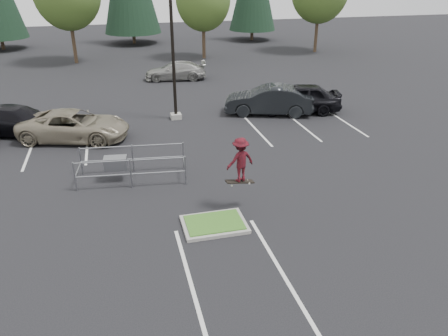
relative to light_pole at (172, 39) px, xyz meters
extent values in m
plane|color=black|center=(-0.50, -12.00, -4.56)|extent=(120.00, 120.00, 0.00)
cube|color=gray|center=(-0.50, -12.00, -4.50)|extent=(2.20, 1.60, 0.12)
cube|color=#295C1D|center=(-0.50, -12.00, -4.42)|extent=(1.95, 1.35, 0.05)
cube|color=silver|center=(-5.00, -3.00, -4.56)|extent=(0.12, 5.20, 0.01)
cube|color=silver|center=(-7.70, -3.00, -4.56)|extent=(0.12, 5.20, 0.01)
cube|color=silver|center=(4.00, -3.00, -4.56)|extent=(0.12, 5.20, 0.01)
cube|color=silver|center=(6.70, -3.00, -4.56)|extent=(0.12, 5.20, 0.01)
cube|color=silver|center=(9.40, -3.00, -4.56)|extent=(0.12, 5.20, 0.01)
cube|color=silver|center=(-1.85, -15.00, -4.56)|extent=(0.12, 6.00, 0.01)
cube|color=silver|center=(0.85, -15.00, -4.56)|extent=(0.12, 6.00, 0.01)
cube|color=gray|center=(0.00, 0.00, -4.41)|extent=(0.60, 0.60, 0.30)
cylinder|color=black|center=(0.00, 0.00, 0.44)|extent=(0.18, 0.18, 10.00)
cylinder|color=#38281C|center=(-6.50, 18.50, -2.81)|extent=(0.32, 0.32, 3.50)
sphere|color=#34551F|center=(-5.90, 18.20, 0.96)|extent=(3.68, 3.68, 3.68)
cylinder|color=#38281C|center=(5.50, 17.80, -3.04)|extent=(0.32, 0.32, 3.04)
sphere|color=#34551F|center=(6.10, 17.50, 0.24)|extent=(3.20, 3.20, 3.20)
sphere|color=#34551F|center=(5.00, 18.20, 0.40)|extent=(3.52, 3.52, 3.52)
cylinder|color=#38281C|center=(17.50, 18.30, -2.85)|extent=(0.32, 0.32, 3.42)
cylinder|color=#38281C|center=(-14.50, 28.00, -3.96)|extent=(0.36, 0.36, 1.20)
cylinder|color=#38281C|center=(-0.50, 28.50, -3.96)|extent=(0.36, 0.36, 1.20)
cylinder|color=#38281C|center=(13.50, 27.50, -3.96)|extent=(0.36, 0.36, 1.20)
cylinder|color=gray|center=(-5.27, -8.08, -3.93)|extent=(0.07, 0.07, 1.26)
cylinder|color=gray|center=(-5.09, -6.56, -3.93)|extent=(0.07, 0.07, 1.26)
cylinder|color=gray|center=(-3.09, -8.34, -3.93)|extent=(0.07, 0.07, 1.26)
cylinder|color=gray|center=(-2.91, -6.81, -3.93)|extent=(0.07, 0.07, 1.26)
cylinder|color=gray|center=(-0.91, -8.59, -3.93)|extent=(0.07, 0.07, 1.26)
cylinder|color=gray|center=(-0.73, -7.07, -3.93)|extent=(0.07, 0.07, 1.26)
cylinder|color=gray|center=(-3.09, -8.34, -3.96)|extent=(4.36, 0.56, 0.05)
cylinder|color=gray|center=(-3.09, -8.34, -3.35)|extent=(4.36, 0.56, 0.05)
cylinder|color=gray|center=(-2.91, -6.81, -3.96)|extent=(4.36, 0.56, 0.05)
cylinder|color=gray|center=(-2.91, -6.81, -3.35)|extent=(4.36, 0.56, 0.05)
cube|color=gray|center=(-3.65, -7.50, -3.77)|extent=(0.99, 0.67, 0.53)
cube|color=black|center=(0.70, -11.00, -3.47)|extent=(1.10, 0.40, 0.21)
cylinder|color=beige|center=(0.37, -11.11, -3.53)|extent=(0.07, 0.04, 0.07)
cylinder|color=beige|center=(0.37, -10.89, -3.53)|extent=(0.07, 0.04, 0.07)
cylinder|color=beige|center=(1.03, -11.11, -3.53)|extent=(0.07, 0.04, 0.07)
cylinder|color=beige|center=(1.03, -10.89, -3.53)|extent=(0.07, 0.04, 0.07)
imported|color=maroon|center=(0.70, -11.00, -2.60)|extent=(1.19, 0.87, 1.65)
imported|color=gray|center=(-5.63, -2.06, -3.79)|extent=(6.03, 4.09, 1.54)
imported|color=black|center=(-8.58, -0.50, -3.80)|extent=(5.64, 3.94, 1.52)
imported|color=black|center=(5.59, -0.50, -3.69)|extent=(5.56, 3.40, 1.73)
imported|color=black|center=(7.50, -0.58, -3.68)|extent=(5.52, 3.20, 1.76)
imported|color=#9C9C97|center=(1.51, 9.71, -3.86)|extent=(5.04, 2.65, 1.39)
camera|label=1|loc=(-3.40, -24.62, 3.69)|focal=35.00mm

